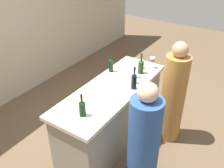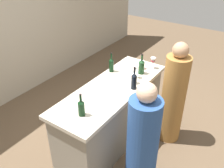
# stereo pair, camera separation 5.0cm
# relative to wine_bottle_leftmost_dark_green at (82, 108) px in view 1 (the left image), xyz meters

# --- Properties ---
(ground_plane) EXTENTS (12.00, 12.00, 0.00)m
(ground_plane) POSITION_rel_wine_bottle_leftmost_dark_green_xyz_m (0.68, 0.05, -1.04)
(ground_plane) COLOR brown
(back_wall) EXTENTS (8.00, 0.10, 2.80)m
(back_wall) POSITION_rel_wine_bottle_leftmost_dark_green_xyz_m (0.68, 2.25, 0.36)
(back_wall) COLOR #B2A893
(back_wall) RESTS_ON ground
(bar_counter) EXTENTS (1.92, 0.68, 0.93)m
(bar_counter) POSITION_rel_wine_bottle_leftmost_dark_green_xyz_m (0.68, 0.05, -0.57)
(bar_counter) COLOR gray
(bar_counter) RESTS_ON ground
(wine_bottle_leftmost_dark_green) EXTENTS (0.08, 0.08, 0.28)m
(wine_bottle_leftmost_dark_green) POSITION_rel_wine_bottle_leftmost_dark_green_xyz_m (0.00, 0.00, 0.00)
(wine_bottle_leftmost_dark_green) COLOR black
(wine_bottle_leftmost_dark_green) RESTS_ON bar_counter
(wine_bottle_second_left_near_black) EXTENTS (0.07, 0.07, 0.32)m
(wine_bottle_second_left_near_black) POSITION_rel_wine_bottle_leftmost_dark_green_xyz_m (0.81, -0.20, 0.01)
(wine_bottle_second_left_near_black) COLOR black
(wine_bottle_second_left_near_black) RESTS_ON bar_counter
(wine_bottle_center_dark_green) EXTENTS (0.07, 0.07, 0.30)m
(wine_bottle_center_dark_green) POSITION_rel_wine_bottle_leftmost_dark_green_xyz_m (1.04, 0.31, 0.01)
(wine_bottle_center_dark_green) COLOR black
(wine_bottle_center_dark_green) RESTS_ON bar_counter
(wine_bottle_second_right_olive_green) EXTENTS (0.08, 0.08, 0.30)m
(wine_bottle_second_right_olive_green) POSITION_rel_wine_bottle_leftmost_dark_green_xyz_m (1.23, -0.08, 0.01)
(wine_bottle_second_right_olive_green) COLOR #193D1E
(wine_bottle_second_right_olive_green) RESTS_ON bar_counter
(wine_glass_near_left) EXTENTS (0.08, 0.08, 0.17)m
(wine_glass_near_left) POSITION_rel_wine_bottle_leftmost_dark_green_xyz_m (1.47, -0.14, 0.02)
(wine_glass_near_left) COLOR white
(wine_glass_near_left) RESTS_ON bar_counter
(wine_glass_near_center) EXTENTS (0.07, 0.07, 0.15)m
(wine_glass_near_center) POSITION_rel_wine_bottle_leftmost_dark_green_xyz_m (0.93, -0.13, -0.01)
(wine_glass_near_center) COLOR white
(wine_glass_near_center) RESTS_ON bar_counter
(wine_glass_near_right) EXTENTS (0.07, 0.07, 0.18)m
(wine_glass_near_right) POSITION_rel_wine_bottle_leftmost_dark_green_xyz_m (1.07, -0.07, 0.02)
(wine_glass_near_right) COLOR white
(wine_glass_near_right) RESTS_ON bar_counter
(wine_glass_far_left) EXTENTS (0.07, 0.07, 0.14)m
(wine_glass_far_left) POSITION_rel_wine_bottle_leftmost_dark_green_xyz_m (1.36, -0.01, -0.01)
(wine_glass_far_left) COLOR white
(wine_glass_far_left) RESTS_ON bar_counter
(person_left_guest) EXTENTS (0.41, 0.41, 1.53)m
(person_left_guest) POSITION_rel_wine_bottle_leftmost_dark_green_xyz_m (1.23, -0.61, -0.33)
(person_left_guest) COLOR #9E6B33
(person_left_guest) RESTS_ON ground
(person_center_guest) EXTENTS (0.38, 0.38, 1.42)m
(person_center_guest) POSITION_rel_wine_bottle_leftmost_dark_green_xyz_m (0.28, -0.64, -0.39)
(person_center_guest) COLOR #284C8C
(person_center_guest) RESTS_ON ground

